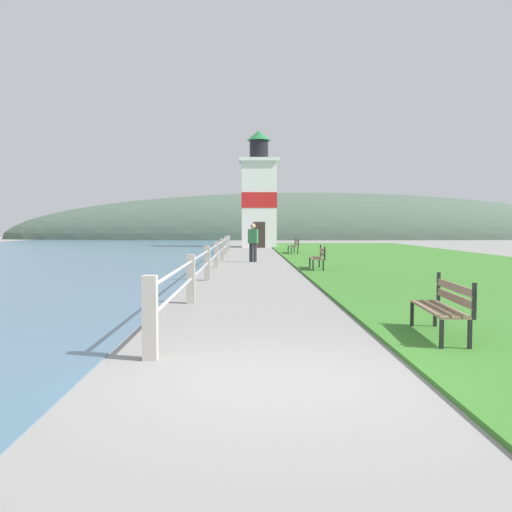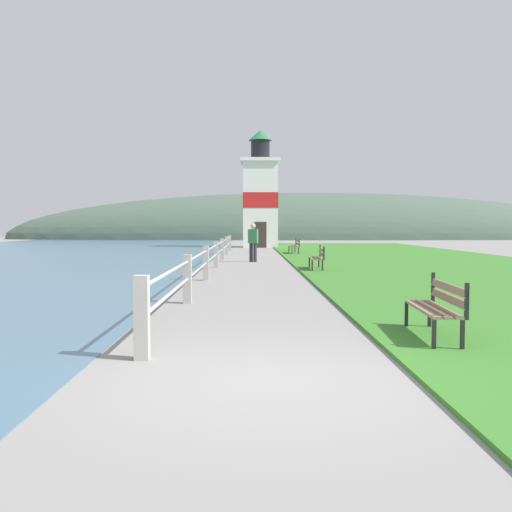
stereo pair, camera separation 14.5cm
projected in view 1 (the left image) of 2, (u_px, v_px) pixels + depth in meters
ground_plane at (276, 381)px, 6.22m from camera, size 160.00×160.00×0.00m
grass_verge at (425, 263)px, 25.39m from camera, size 12.00×57.21×0.06m
seawall_railing at (216, 252)px, 22.85m from camera, size 0.18×31.60×1.07m
park_bench_near at (444, 304)px, 8.38m from camera, size 0.57×1.77×0.94m
park_bench_midway at (319, 256)px, 21.53m from camera, size 0.55×1.85×0.94m
park_bench_far at (294, 245)px, 34.00m from camera, size 0.52×1.95×0.94m
lighthouse at (259, 197)px, 45.08m from camera, size 3.10×3.10×9.22m
person_strolling at (253, 241)px, 26.66m from camera, size 0.49×0.36×1.80m
distant_hillside at (310, 239)px, 74.39m from camera, size 80.00×16.00×12.00m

